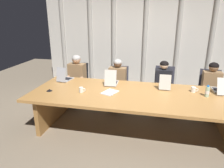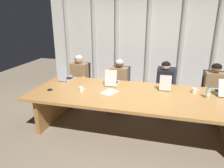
{
  "view_description": "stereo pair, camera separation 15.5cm",
  "coord_description": "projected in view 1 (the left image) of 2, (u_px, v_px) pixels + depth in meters",
  "views": [
    {
      "loc": [
        0.37,
        -3.51,
        2.11
      ],
      "look_at": [
        -0.44,
        0.15,
        0.84
      ],
      "focal_mm": 33.43,
      "sensor_mm": 36.0,
      "label": 1
    },
    {
      "loc": [
        0.52,
        -3.47,
        2.11
      ],
      "look_at": [
        -0.44,
        0.15,
        0.84
      ],
      "focal_mm": 33.43,
      "sensor_mm": 36.0,
      "label": 2
    }
  ],
  "objects": [
    {
      "name": "laptop_left_mid",
      "position": [
        112.0,
        81.0,
        4.23
      ],
      "size": [
        0.26,
        0.43,
        0.33
      ],
      "rotation": [
        0.0,
        0.0,
        1.62
      ],
      "color": "beige",
      "rests_on": "conference_table"
    },
    {
      "name": "coffee_mug_far",
      "position": [
        194.0,
        90.0,
        3.81
      ],
      "size": [
        0.13,
        0.08,
        0.1
      ],
      "color": "white",
      "rests_on": "conference_table"
    },
    {
      "name": "coffee_mug_near",
      "position": [
        81.0,
        90.0,
        3.81
      ],
      "size": [
        0.12,
        0.08,
        0.09
      ],
      "color": "white",
      "rests_on": "conference_table"
    },
    {
      "name": "laptop_left_end",
      "position": [
        65.0,
        78.0,
        4.47
      ],
      "size": [
        0.26,
        0.4,
        0.31
      ],
      "rotation": [
        0.0,
        0.0,
        1.44
      ],
      "color": "#A8ADB7",
      "rests_on": "conference_table"
    },
    {
      "name": "office_chair_left_end",
      "position": [
        79.0,
        87.0,
        5.24
      ],
      "size": [
        0.6,
        0.61,
        0.94
      ],
      "rotation": [
        0.0,
        0.0,
        -1.42
      ],
      "color": "black",
      "rests_on": "ground_plane"
    },
    {
      "name": "laptop_right_mid",
      "position": [
        220.0,
        89.0,
        3.82
      ],
      "size": [
        0.23,
        0.47,
        0.3
      ],
      "rotation": [
        0.0,
        0.0,
        1.6
      ],
      "color": "beige",
      "rests_on": "conference_table"
    },
    {
      "name": "person_left_mid",
      "position": [
        117.0,
        81.0,
        4.8
      ],
      "size": [
        0.4,
        0.55,
        1.13
      ],
      "rotation": [
        0.0,
        0.0,
        -1.57
      ],
      "color": "olive",
      "rests_on": "ground_plane"
    },
    {
      "name": "person_right_mid",
      "position": [
        212.0,
        87.0,
        4.37
      ],
      "size": [
        0.38,
        0.55,
        1.15
      ],
      "rotation": [
        0.0,
        0.0,
        -1.59
      ],
      "color": "olive",
      "rests_on": "ground_plane"
    },
    {
      "name": "office_chair_left_mid",
      "position": [
        119.0,
        91.0,
        5.03
      ],
      "size": [
        0.6,
        0.6,
        0.91
      ],
      "rotation": [
        0.0,
        0.0,
        -1.45
      ],
      "color": "#2D2D38",
      "rests_on": "ground_plane"
    },
    {
      "name": "person_left_end",
      "position": [
        76.0,
        77.0,
        5.0
      ],
      "size": [
        0.43,
        0.56,
        1.18
      ],
      "rotation": [
        0.0,
        0.0,
        -1.63
      ],
      "color": "olive",
      "rests_on": "ground_plane"
    },
    {
      "name": "conference_mic_left_side",
      "position": [
        49.0,
        90.0,
        3.88
      ],
      "size": [
        0.11,
        0.11,
        0.03
      ],
      "primitive_type": "cone",
      "color": "black",
      "rests_on": "conference_table"
    },
    {
      "name": "office_chair_right_mid",
      "position": [
        208.0,
        97.0,
        4.62
      ],
      "size": [
        0.6,
        0.6,
        0.94
      ],
      "rotation": [
        0.0,
        0.0,
        -1.65
      ],
      "color": "#2D2D38",
      "rests_on": "ground_plane"
    },
    {
      "name": "curtain_backdrop",
      "position": [
        145.0,
        37.0,
        5.55
      ],
      "size": [
        5.54,
        0.17,
        3.04
      ],
      "color": "beige",
      "rests_on": "ground_plane"
    },
    {
      "name": "conference_table",
      "position": [
        134.0,
        101.0,
        3.8
      ],
      "size": [
        3.78,
        1.44,
        0.74
      ],
      "color": "#B77F42",
      "rests_on": "ground_plane"
    },
    {
      "name": "laptop_center",
      "position": [
        165.0,
        85.0,
        4.01
      ],
      "size": [
        0.21,
        0.36,
        0.3
      ],
      "rotation": [
        0.0,
        0.0,
        1.57
      ],
      "color": "beige",
      "rests_on": "conference_table"
    },
    {
      "name": "spiral_notepad",
      "position": [
        110.0,
        92.0,
        3.79
      ],
      "size": [
        0.32,
        0.36,
        0.03
      ],
      "rotation": [
        0.0,
        0.0,
        -0.38
      ],
      "color": "silver",
      "rests_on": "conference_table"
    },
    {
      "name": "office_chair_center",
      "position": [
        163.0,
        94.0,
        4.82
      ],
      "size": [
        0.6,
        0.6,
        0.96
      ],
      "rotation": [
        0.0,
        0.0,
        -1.62
      ],
      "color": "#2D2D38",
      "rests_on": "ground_plane"
    },
    {
      "name": "ground_plane",
      "position": [
        133.0,
        129.0,
        4.0
      ],
      "size": [
        11.09,
        11.09,
        0.0
      ],
      "primitive_type": "plane",
      "color": "#7F705B"
    },
    {
      "name": "person_center",
      "position": [
        163.0,
        84.0,
        4.58
      ],
      "size": [
        0.39,
        0.56,
        1.14
      ],
      "rotation": [
        0.0,
        0.0,
        -1.5
      ],
      "color": "black",
      "rests_on": "ground_plane"
    },
    {
      "name": "water_bottle_primary",
      "position": [
        207.0,
        92.0,
        3.59
      ],
      "size": [
        0.07,
        0.07,
        0.21
      ],
      "color": "#ADD1B2",
      "rests_on": "conference_table"
    }
  ]
}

